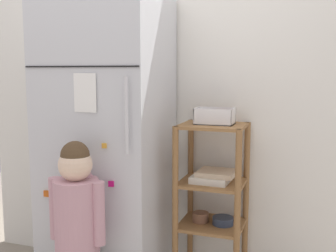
{
  "coord_description": "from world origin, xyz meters",
  "views": [
    {
      "loc": [
        0.93,
        -2.21,
        1.37
      ],
      "look_at": [
        0.15,
        0.02,
        1.05
      ],
      "focal_mm": 43.84,
      "sensor_mm": 36.0,
      "label": 1
    }
  ],
  "objects_px": {
    "child_standing": "(77,216)",
    "fruit_bin": "(217,118)",
    "pantry_shelf_unit": "(212,192)",
    "refrigerator": "(107,147)"
  },
  "relations": [
    {
      "from": "child_standing",
      "to": "pantry_shelf_unit",
      "type": "relative_size",
      "value": 0.96
    },
    {
      "from": "child_standing",
      "to": "fruit_bin",
      "type": "height_order",
      "value": "fruit_bin"
    },
    {
      "from": "refrigerator",
      "to": "fruit_bin",
      "type": "relative_size",
      "value": 8.1
    },
    {
      "from": "pantry_shelf_unit",
      "to": "refrigerator",
      "type": "bearing_deg",
      "value": -169.71
    },
    {
      "from": "child_standing",
      "to": "fruit_bin",
      "type": "relative_size",
      "value": 4.53
    },
    {
      "from": "refrigerator",
      "to": "pantry_shelf_unit",
      "type": "relative_size",
      "value": 1.71
    },
    {
      "from": "refrigerator",
      "to": "fruit_bin",
      "type": "distance_m",
      "value": 0.69
    },
    {
      "from": "refrigerator",
      "to": "pantry_shelf_unit",
      "type": "bearing_deg",
      "value": 10.29
    },
    {
      "from": "pantry_shelf_unit",
      "to": "fruit_bin",
      "type": "relative_size",
      "value": 4.73
    },
    {
      "from": "refrigerator",
      "to": "pantry_shelf_unit",
      "type": "xyz_separation_m",
      "value": [
        0.64,
        0.12,
        -0.26
      ]
    }
  ]
}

